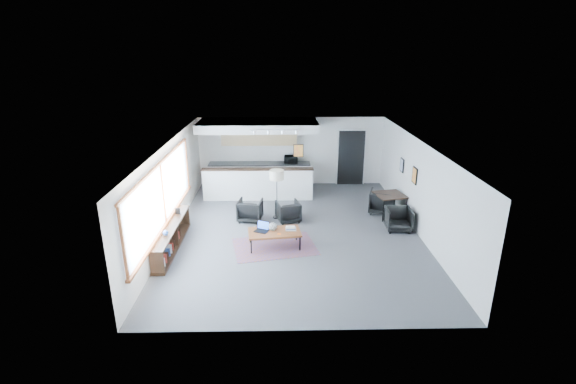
{
  "coord_description": "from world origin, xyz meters",
  "views": [
    {
      "loc": [
        -0.44,
        -11.07,
        5.05
      ],
      "look_at": [
        -0.2,
        0.4,
        1.07
      ],
      "focal_mm": 26.0,
      "sensor_mm": 36.0,
      "label": 1
    }
  ],
  "objects_px": {
    "armchair_right": "(288,210)",
    "dining_table": "(390,196)",
    "laptop": "(262,228)",
    "microwave": "(291,159)",
    "coffee_table": "(274,233)",
    "ceramic_pot": "(273,227)",
    "dining_chair_far": "(382,203)",
    "armchair_left": "(250,209)",
    "book_stack": "(291,228)",
    "dining_chair_near": "(398,220)",
    "floor_lamp": "(277,177)"
  },
  "relations": [
    {
      "from": "microwave",
      "to": "laptop",
      "type": "bearing_deg",
      "value": -96.04
    },
    {
      "from": "book_stack",
      "to": "dining_chair_far",
      "type": "bearing_deg",
      "value": 37.12
    },
    {
      "from": "dining_chair_near",
      "to": "microwave",
      "type": "distance_m",
      "value": 5.16
    },
    {
      "from": "coffee_table",
      "to": "laptop",
      "type": "bearing_deg",
      "value": 163.03
    },
    {
      "from": "coffee_table",
      "to": "ceramic_pot",
      "type": "xyz_separation_m",
      "value": [
        -0.04,
        0.05,
        0.15
      ]
    },
    {
      "from": "laptop",
      "to": "armchair_left",
      "type": "xyz_separation_m",
      "value": [
        -0.45,
        1.77,
        -0.16
      ]
    },
    {
      "from": "armchair_left",
      "to": "laptop",
      "type": "bearing_deg",
      "value": 112.42
    },
    {
      "from": "dining_chair_far",
      "to": "laptop",
      "type": "bearing_deg",
      "value": 50.01
    },
    {
      "from": "armchair_right",
      "to": "floor_lamp",
      "type": "distance_m",
      "value": 1.09
    },
    {
      "from": "coffee_table",
      "to": "armchair_right",
      "type": "bearing_deg",
      "value": 70.65
    },
    {
      "from": "book_stack",
      "to": "ceramic_pot",
      "type": "bearing_deg",
      "value": -173.99
    },
    {
      "from": "armchair_left",
      "to": "dining_table",
      "type": "bearing_deg",
      "value": -168.23
    },
    {
      "from": "book_stack",
      "to": "dining_table",
      "type": "height_order",
      "value": "dining_table"
    },
    {
      "from": "laptop",
      "to": "armchair_right",
      "type": "distance_m",
      "value": 1.85
    },
    {
      "from": "coffee_table",
      "to": "ceramic_pot",
      "type": "distance_m",
      "value": 0.16
    },
    {
      "from": "coffee_table",
      "to": "laptop",
      "type": "xyz_separation_m",
      "value": [
        -0.32,
        0.06,
        0.11
      ]
    },
    {
      "from": "dining_table",
      "to": "dining_chair_far",
      "type": "distance_m",
      "value": 0.45
    },
    {
      "from": "laptop",
      "to": "armchair_right",
      "type": "xyz_separation_m",
      "value": [
        0.72,
        1.69,
        -0.18
      ]
    },
    {
      "from": "dining_table",
      "to": "armchair_left",
      "type": "bearing_deg",
      "value": -176.54
    },
    {
      "from": "ceramic_pot",
      "to": "armchair_right",
      "type": "relative_size",
      "value": 0.33
    },
    {
      "from": "armchair_right",
      "to": "coffee_table",
      "type": "bearing_deg",
      "value": 62.13
    },
    {
      "from": "coffee_table",
      "to": "armchair_left",
      "type": "distance_m",
      "value": 1.99
    },
    {
      "from": "ceramic_pot",
      "to": "armchair_right",
      "type": "distance_m",
      "value": 1.77
    },
    {
      "from": "ceramic_pot",
      "to": "armchair_right",
      "type": "xyz_separation_m",
      "value": [
        0.44,
        1.7,
        -0.22
      ]
    },
    {
      "from": "ceramic_pot",
      "to": "floor_lamp",
      "type": "distance_m",
      "value": 2.13
    },
    {
      "from": "ceramic_pot",
      "to": "armchair_right",
      "type": "height_order",
      "value": "armchair_right"
    },
    {
      "from": "armchair_right",
      "to": "dining_chair_near",
      "type": "height_order",
      "value": "armchair_right"
    },
    {
      "from": "laptop",
      "to": "dining_table",
      "type": "bearing_deg",
      "value": 51.7
    },
    {
      "from": "dining_table",
      "to": "laptop",
      "type": "bearing_deg",
      "value": -152.52
    },
    {
      "from": "floor_lamp",
      "to": "microwave",
      "type": "xyz_separation_m",
      "value": [
        0.52,
        3.11,
        -0.24
      ]
    },
    {
      "from": "floor_lamp",
      "to": "laptop",
      "type": "bearing_deg",
      "value": -100.93
    },
    {
      "from": "dining_chair_near",
      "to": "dining_chair_far",
      "type": "distance_m",
      "value": 1.36
    },
    {
      "from": "ceramic_pot",
      "to": "floor_lamp",
      "type": "xyz_separation_m",
      "value": [
        0.1,
        1.98,
        0.78
      ]
    },
    {
      "from": "laptop",
      "to": "book_stack",
      "type": "xyz_separation_m",
      "value": [
        0.76,
        0.04,
        -0.03
      ]
    },
    {
      "from": "laptop",
      "to": "microwave",
      "type": "bearing_deg",
      "value": 104.17
    },
    {
      "from": "dining_chair_far",
      "to": "microwave",
      "type": "height_order",
      "value": "microwave"
    },
    {
      "from": "laptop",
      "to": "dining_chair_far",
      "type": "xyz_separation_m",
      "value": [
        3.76,
        2.31,
        -0.18
      ]
    },
    {
      "from": "armchair_left",
      "to": "coffee_table",
      "type": "bearing_deg",
      "value": 121.02
    },
    {
      "from": "ceramic_pot",
      "to": "microwave",
      "type": "xyz_separation_m",
      "value": [
        0.62,
        5.09,
        0.54
      ]
    },
    {
      "from": "ceramic_pot",
      "to": "dining_table",
      "type": "height_order",
      "value": "dining_table"
    },
    {
      "from": "microwave",
      "to": "ceramic_pot",
      "type": "bearing_deg",
      "value": -92.94
    },
    {
      "from": "armchair_right",
      "to": "dining_chair_near",
      "type": "distance_m",
      "value": 3.27
    },
    {
      "from": "armchair_right",
      "to": "dining_chair_far",
      "type": "relative_size",
      "value": 1.0
    },
    {
      "from": "laptop",
      "to": "dining_chair_near",
      "type": "distance_m",
      "value": 4.04
    },
    {
      "from": "laptop",
      "to": "dining_chair_near",
      "type": "relative_size",
      "value": 0.69
    },
    {
      "from": "ceramic_pot",
      "to": "dining_table",
      "type": "bearing_deg",
      "value": 29.36
    },
    {
      "from": "armchair_right",
      "to": "dining_chair_near",
      "type": "bearing_deg",
      "value": 152.11
    },
    {
      "from": "dining_chair_near",
      "to": "dining_chair_far",
      "type": "xyz_separation_m",
      "value": [
        -0.16,
        1.35,
        0.03
      ]
    },
    {
      "from": "armchair_right",
      "to": "dining_table",
      "type": "xyz_separation_m",
      "value": [
        3.19,
        0.34,
        0.32
      ]
    },
    {
      "from": "armchair_left",
      "to": "microwave",
      "type": "bearing_deg",
      "value": -103.84
    }
  ]
}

